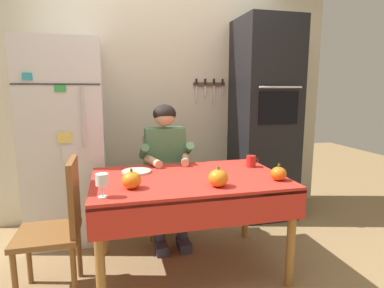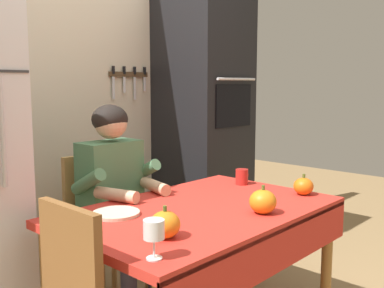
{
  "view_description": "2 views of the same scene",
  "coord_description": "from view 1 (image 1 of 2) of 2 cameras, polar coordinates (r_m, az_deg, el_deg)",
  "views": [
    {
      "loc": [
        -0.53,
        -2.13,
        1.38
      ],
      "look_at": [
        0.06,
        0.25,
        0.96
      ],
      "focal_mm": 29.86,
      "sensor_mm": 36.0,
      "label": 1
    },
    {
      "loc": [
        -1.63,
        -1.36,
        1.36
      ],
      "look_at": [
        0.08,
        0.22,
        1.05
      ],
      "focal_mm": 41.52,
      "sensor_mm": 36.0,
      "label": 2
    }
  ],
  "objects": [
    {
      "name": "serving_tray",
      "position": [
        2.53,
        -9.88,
        -4.86
      ],
      "size": [
        0.23,
        0.23,
        0.02
      ],
      "primitive_type": "cylinder",
      "color": "beige",
      "rests_on": "dining_table"
    },
    {
      "name": "wall_oven",
      "position": [
        3.53,
        12.7,
        4.15
      ],
      "size": [
        0.6,
        0.64,
        2.1
      ],
      "color": "black",
      "rests_on": "ground"
    },
    {
      "name": "wine_glass",
      "position": [
        1.98,
        -15.78,
        -6.28
      ],
      "size": [
        0.08,
        0.08,
        0.15
      ],
      "color": "white",
      "rests_on": "dining_table"
    },
    {
      "name": "chair_behind_person",
      "position": [
        3.16,
        -5.15,
        -6.24
      ],
      "size": [
        0.4,
        0.4,
        0.93
      ],
      "color": "tan",
      "rests_on": "ground"
    },
    {
      "name": "chair_left_side",
      "position": [
        2.35,
        -22.57,
        -12.73
      ],
      "size": [
        0.4,
        0.4,
        0.93
      ],
      "color": "brown",
      "rests_on": "ground"
    },
    {
      "name": "coffee_mug",
      "position": [
        2.71,
        10.52,
        -3.05
      ],
      "size": [
        0.11,
        0.08,
        0.1
      ],
      "color": "#B2231E",
      "rests_on": "dining_table"
    },
    {
      "name": "pumpkin_large",
      "position": [
        2.36,
        15.2,
        -5.11
      ],
      "size": [
        0.11,
        0.11,
        0.12
      ],
      "color": "orange",
      "rests_on": "dining_table"
    },
    {
      "name": "seated_person",
      "position": [
        2.92,
        -4.63,
        -2.98
      ],
      "size": [
        0.47,
        0.55,
        1.25
      ],
      "color": "#38384C",
      "rests_on": "ground"
    },
    {
      "name": "pumpkin_medium",
      "position": [
        2.13,
        -10.73,
        -6.36
      ],
      "size": [
        0.13,
        0.13,
        0.13
      ],
      "color": "orange",
      "rests_on": "dining_table"
    },
    {
      "name": "dining_table",
      "position": [
        2.39,
        -0.49,
        -7.9
      ],
      "size": [
        1.4,
        0.9,
        0.74
      ],
      "color": "#9E6B33",
      "rests_on": "ground"
    },
    {
      "name": "back_wall_assembly",
      "position": [
        3.53,
        -4.63,
        8.43
      ],
      "size": [
        3.7,
        0.13,
        2.6
      ],
      "color": "beige",
      "rests_on": "ground"
    },
    {
      "name": "ground_plane",
      "position": [
        2.6,
        -0.04,
        -22.35
      ],
      "size": [
        10.0,
        10.0,
        0.0
      ],
      "primitive_type": "plane",
      "color": "#93754C",
      "rests_on": "ground"
    },
    {
      "name": "refrigerator",
      "position": [
        3.16,
        -21.49,
        0.33
      ],
      "size": [
        0.68,
        0.71,
        1.8
      ],
      "color": "silver",
      "rests_on": "ground"
    },
    {
      "name": "pumpkin_small",
      "position": [
        2.14,
        4.7,
        -6.07
      ],
      "size": [
        0.13,
        0.13,
        0.14
      ],
      "color": "orange",
      "rests_on": "dining_table"
    }
  ]
}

